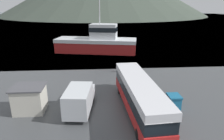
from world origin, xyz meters
TOP-DOWN VIEW (x-y plane):
  - water_surface at (0.00, 138.72)m, footprint 240.00×240.00m
  - tour_bus at (0.25, 5.69)m, footprint 3.16×11.81m
  - delivery_van at (-5.23, 6.17)m, footprint 2.73×5.69m
  - fishing_boat at (-3.46, 30.46)m, footprint 17.20×8.12m
  - storage_bin at (3.73, 5.94)m, footprint 1.18×1.40m
  - dock_kiosk at (-9.87, 6.49)m, footprint 2.92×2.52m
  - mooring_bollard at (-0.40, 17.31)m, footprint 0.34×0.34m

SIDE VIEW (x-z plane):
  - water_surface at x=0.00m, z-range 0.00..0.00m
  - mooring_bollard at x=-0.40m, z-range 0.04..0.96m
  - storage_bin at x=3.73m, z-range 0.01..1.42m
  - dock_kiosk at x=-9.87m, z-range 0.01..2.52m
  - delivery_van at x=-5.23m, z-range 0.07..2.52m
  - tour_bus at x=0.25m, z-range 0.21..3.30m
  - fishing_boat at x=-3.46m, z-range -3.19..7.57m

